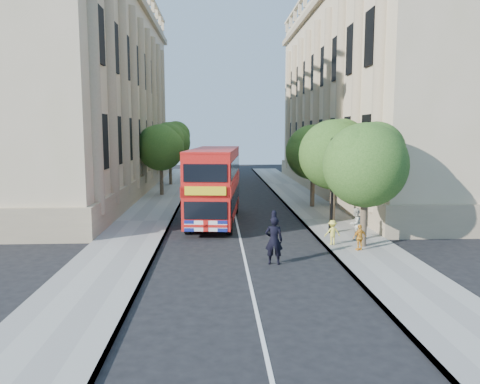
{
  "coord_description": "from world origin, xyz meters",
  "views": [
    {
      "loc": [
        -1.23,
        -18.67,
        5.62
      ],
      "look_at": [
        0.06,
        6.71,
        2.3
      ],
      "focal_mm": 35.0,
      "sensor_mm": 36.0,
      "label": 1
    }
  ],
  "objects": [
    {
      "name": "lamp_post",
      "position": [
        5.0,
        6.0,
        2.51
      ],
      "size": [
        0.32,
        0.32,
        5.16
      ],
      "color": "black",
      "rests_on": "pavement_right"
    },
    {
      "name": "building_left",
      "position": [
        -13.8,
        24.0,
        9.0
      ],
      "size": [
        12.0,
        38.0,
        18.0
      ],
      "primitive_type": "cube",
      "color": "tan",
      "rests_on": "ground"
    },
    {
      "name": "ground",
      "position": [
        0.0,
        0.0,
        0.0
      ],
      "size": [
        120.0,
        120.0,
        0.0
      ],
      "primitive_type": "plane",
      "color": "black",
      "rests_on": "ground"
    },
    {
      "name": "tree_right_near",
      "position": [
        5.84,
        3.03,
        4.25
      ],
      "size": [
        4.0,
        4.0,
        6.08
      ],
      "color": "#473828",
      "rests_on": "ground"
    },
    {
      "name": "pavement_left",
      "position": [
        -5.75,
        10.0,
        0.06
      ],
      "size": [
        3.5,
        80.0,
        0.12
      ],
      "primitive_type": "cube",
      "color": "gray",
      "rests_on": "ground"
    },
    {
      "name": "box_van",
      "position": [
        -1.79,
        10.73,
        1.42
      ],
      "size": [
        2.39,
        5.2,
        2.9
      ],
      "rotation": [
        0.0,
        0.0,
        0.07
      ],
      "color": "black",
      "rests_on": "ground"
    },
    {
      "name": "woman_pedestrian",
      "position": [
        5.83,
        4.35,
        0.94
      ],
      "size": [
        1.01,
        0.97,
        1.63
      ],
      "primitive_type": "imported",
      "rotation": [
        0.0,
        0.0,
        3.78
      ],
      "color": "beige",
      "rests_on": "pavement_right"
    },
    {
      "name": "child_a",
      "position": [
        5.4,
        2.23,
        0.73
      ],
      "size": [
        0.77,
        0.5,
        1.21
      ],
      "primitive_type": "imported",
      "rotation": [
        0.0,
        0.0,
        3.46
      ],
      "color": "gold",
      "rests_on": "pavement_right"
    },
    {
      "name": "double_decker_bus",
      "position": [
        -1.35,
        9.83,
        2.47
      ],
      "size": [
        3.44,
        9.87,
        4.47
      ],
      "rotation": [
        0.0,
        0.0,
        -0.09
      ],
      "color": "#BB110D",
      "rests_on": "ground"
    },
    {
      "name": "police_constable",
      "position": [
        1.18,
        0.54,
        1.03
      ],
      "size": [
        0.8,
        0.58,
        2.06
      ],
      "primitive_type": "imported",
      "rotation": [
        0.0,
        0.0,
        3.03
      ],
      "color": "black",
      "rests_on": "ground"
    },
    {
      "name": "building_right",
      "position": [
        13.8,
        24.0,
        9.0
      ],
      "size": [
        12.0,
        38.0,
        18.0
      ],
      "primitive_type": "cube",
      "color": "tan",
      "rests_on": "ground"
    },
    {
      "name": "tree_right_far",
      "position": [
        5.84,
        15.03,
        4.31
      ],
      "size": [
        4.0,
        4.0,
        6.15
      ],
      "color": "#473828",
      "rests_on": "ground"
    },
    {
      "name": "tree_left_back",
      "position": [
        -5.96,
        30.03,
        4.71
      ],
      "size": [
        4.2,
        4.2,
        6.65
      ],
      "color": "#473828",
      "rests_on": "ground"
    },
    {
      "name": "tree_right_mid",
      "position": [
        5.84,
        9.03,
        4.45
      ],
      "size": [
        4.2,
        4.2,
        6.37
      ],
      "color": "#473828",
      "rests_on": "ground"
    },
    {
      "name": "pavement_right",
      "position": [
        5.75,
        10.0,
        0.06
      ],
      "size": [
        3.5,
        80.0,
        0.12
      ],
      "primitive_type": "cube",
      "color": "gray",
      "rests_on": "ground"
    },
    {
      "name": "tree_left_far",
      "position": [
        -5.96,
        22.03,
        4.44
      ],
      "size": [
        4.0,
        4.0,
        6.3
      ],
      "color": "#473828",
      "rests_on": "ground"
    },
    {
      "name": "child_b",
      "position": [
        4.4,
        3.38,
        0.72
      ],
      "size": [
        0.82,
        0.52,
        1.2
      ],
      "primitive_type": "imported",
      "rotation": [
        0.0,
        0.0,
        3.24
      ],
      "color": "#EBDF50",
      "rests_on": "pavement_right"
    }
  ]
}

